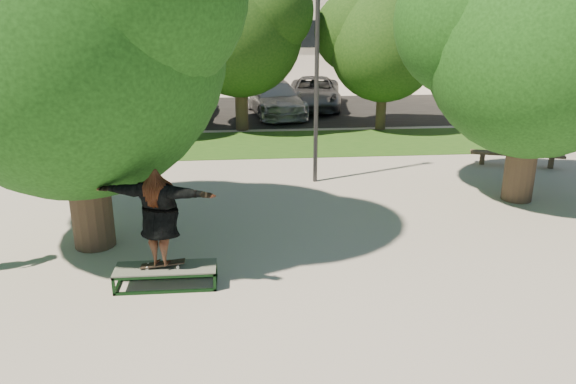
{
  "coord_description": "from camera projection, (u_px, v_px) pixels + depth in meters",
  "views": [
    {
      "loc": [
        -1.11,
        -10.16,
        4.88
      ],
      "look_at": [
        -0.16,
        0.6,
        1.2
      ],
      "focal_mm": 35.0,
      "sensor_mm": 36.0,
      "label": 1
    }
  ],
  "objects": [
    {
      "name": "tree_right",
      "position": [
        533.0,
        36.0,
        13.33
      ],
      "size": [
        6.24,
        5.33,
        6.51
      ],
      "color": "#38281E",
      "rests_on": "ground"
    },
    {
      "name": "bg_tree_mid",
      "position": [
        237.0,
        25.0,
        21.25
      ],
      "size": [
        5.76,
        4.92,
        6.24
      ],
      "color": "#38281E",
      "rests_on": "ground"
    },
    {
      "name": "ground",
      "position": [
        299.0,
        258.0,
        11.25
      ],
      "size": [
        120.0,
        120.0,
        0.0
      ],
      "primitive_type": "plane",
      "color": "gray",
      "rests_on": "ground"
    },
    {
      "name": "asphalt_strip",
      "position": [
        263.0,
        111.0,
        26.33
      ],
      "size": [
        40.0,
        8.0,
        0.01
      ],
      "primitive_type": "cube",
      "color": "black",
      "rests_on": "ground"
    },
    {
      "name": "side_building",
      "position": [
        570.0,
        17.0,
        32.2
      ],
      "size": [
        15.0,
        10.0,
        8.0
      ],
      "primitive_type": "cube",
      "color": "silver",
      "rests_on": "ground"
    },
    {
      "name": "bg_tree_left",
      "position": [
        83.0,
        35.0,
        19.94
      ],
      "size": [
        5.28,
        4.51,
        5.77
      ],
      "color": "#38281E",
      "rests_on": "ground"
    },
    {
      "name": "grind_box",
      "position": [
        166.0,
        276.0,
        10.09
      ],
      "size": [
        1.8,
        0.6,
        0.38
      ],
      "color": "black",
      "rests_on": "ground"
    },
    {
      "name": "car_silver_b",
      "position": [
        275.0,
        98.0,
        25.24
      ],
      "size": [
        2.85,
        5.41,
        1.49
      ],
      "primitive_type": "imported",
      "rotation": [
        0.0,
        0.0,
        0.15
      ],
      "color": "#AEAEB3",
      "rests_on": "asphalt_strip"
    },
    {
      "name": "bg_tree_right",
      "position": [
        383.0,
        40.0,
        21.4
      ],
      "size": [
        5.04,
        4.31,
        5.43
      ],
      "color": "#38281E",
      "rests_on": "ground"
    },
    {
      "name": "car_grey",
      "position": [
        314.0,
        93.0,
        26.78
      ],
      "size": [
        3.14,
        5.55,
        1.46
      ],
      "primitive_type": "imported",
      "rotation": [
        0.0,
        0.0,
        -0.14
      ],
      "color": "slate",
      "rests_on": "asphalt_strip"
    },
    {
      "name": "car_dark",
      "position": [
        168.0,
        98.0,
        25.5
      ],
      "size": [
        1.93,
        4.35,
        1.39
      ],
      "primitive_type": "imported",
      "rotation": [
        0.0,
        0.0,
        0.11
      ],
      "color": "black",
      "rests_on": "asphalt_strip"
    },
    {
      "name": "skater_rig",
      "position": [
        159.0,
        217.0,
        9.71
      ],
      "size": [
        2.24,
        1.19,
        1.84
      ],
      "rotation": [
        0.0,
        0.0,
        2.85
      ],
      "color": "white",
      "rests_on": "grind_box"
    },
    {
      "name": "grass_strip",
      "position": [
        298.0,
        143.0,
        20.28
      ],
      "size": [
        30.0,
        4.0,
        0.02
      ],
      "primitive_type": "cube",
      "color": "#1A4513",
      "rests_on": "ground"
    },
    {
      "name": "bench",
      "position": [
        517.0,
        155.0,
        17.41
      ],
      "size": [
        2.75,
        1.18,
        0.42
      ],
      "rotation": [
        0.0,
        0.0,
        -0.31
      ],
      "color": "brown",
      "rests_on": "ground"
    },
    {
      "name": "car_silver_a",
      "position": [
        185.0,
        98.0,
        24.89
      ],
      "size": [
        2.03,
        4.71,
        1.58
      ],
      "primitive_type": "imported",
      "rotation": [
        0.0,
        0.0,
        -0.03
      ],
      "color": "#ABAAAF",
      "rests_on": "asphalt_strip"
    },
    {
      "name": "lamppost",
      "position": [
        317.0,
        69.0,
        15.03
      ],
      "size": [
        0.25,
        0.15,
        6.11
      ],
      "color": "#2D2D30",
      "rests_on": "ground"
    },
    {
      "name": "tree_left",
      "position": [
        66.0,
        27.0,
        10.5
      ],
      "size": [
        6.96,
        5.95,
        7.12
      ],
      "color": "#38281E",
      "rests_on": "ground"
    }
  ]
}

